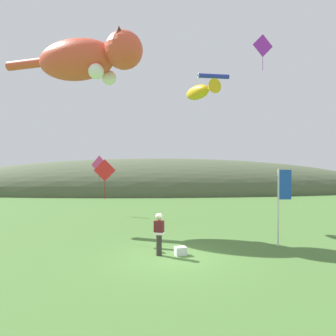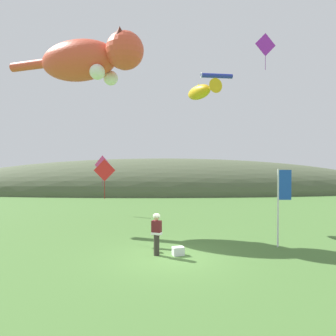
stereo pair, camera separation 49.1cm
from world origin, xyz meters
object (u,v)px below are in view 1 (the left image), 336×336
object	(u,v)px
kite_fish_windsock	(200,91)
kite_tube_streamer	(213,76)
picnic_cooler	(181,251)
kite_diamond_pink	(99,165)
kite_diamond_red	(105,171)
kite_spool	(159,250)
kite_diamond_violet	(263,46)
festival_attendant	(159,233)
kite_giant_cat	(86,59)
festival_banner_pole	(282,196)

from	to	relation	value
kite_fish_windsock	kite_tube_streamer	size ratio (longest dim) A/B	1.27
picnic_cooler	kite_tube_streamer	xyz separation A→B (m)	(3.78, 12.55, 10.73)
kite_fish_windsock	kite_diamond_pink	xyz separation A→B (m)	(-7.05, 4.91, -4.67)
kite_diamond_pink	kite_diamond_red	distance (m)	8.73
kite_diamond_pink	kite_diamond_red	bearing A→B (deg)	-79.43
kite_spool	kite_diamond_violet	distance (m)	15.53
festival_attendant	picnic_cooler	bearing A→B (deg)	-1.41
kite_giant_cat	festival_banner_pole	bearing A→B (deg)	-27.87
kite_giant_cat	kite_tube_streamer	distance (m)	10.79
kite_fish_windsock	kite_diamond_pink	size ratio (longest dim) A/B	1.43
picnic_cooler	kite_fish_windsock	bearing A→B (deg)	74.40
festival_attendant	kite_fish_windsock	distance (m)	10.32
kite_spool	kite_tube_streamer	bearing A→B (deg)	68.80
kite_tube_streamer	festival_attendant	bearing A→B (deg)	-110.54
kite_spool	kite_giant_cat	xyz separation A→B (m)	(-4.28, 6.14, 10.14)
kite_tube_streamer	festival_banner_pole	bearing A→B (deg)	-84.33
kite_diamond_red	festival_banner_pole	bearing A→B (deg)	-11.24
kite_giant_cat	kite_tube_streamer	xyz separation A→B (m)	(8.97, 5.96, 0.63)
kite_spool	kite_diamond_pink	world-z (taller)	kite_diamond_pink
kite_spool	picnic_cooler	size ratio (longest dim) A/B	0.47
kite_fish_windsock	kite_diamond_violet	world-z (taller)	kite_diamond_violet
kite_giant_cat	kite_diamond_pink	xyz separation A→B (m)	(-0.01, 4.93, -6.55)
picnic_cooler	kite_diamond_red	size ratio (longest dim) A/B	0.28
kite_fish_windsock	kite_diamond_violet	distance (m)	5.67
kite_tube_streamer	kite_diamond_red	xyz separation A→B (m)	(-7.38, -9.60, -7.39)
kite_fish_windsock	kite_diamond_red	xyz separation A→B (m)	(-5.45, -3.67, -4.87)
kite_spool	picnic_cooler	xyz separation A→B (m)	(0.91, -0.46, 0.05)
kite_giant_cat	kite_fish_windsock	bearing A→B (deg)	0.18
festival_attendant	kite_giant_cat	bearing A→B (deg)	123.03
kite_diamond_pink	kite_fish_windsock	bearing A→B (deg)	-34.86
kite_spool	kite_tube_streamer	size ratio (longest dim) A/B	0.10
kite_diamond_violet	kite_diamond_pink	xyz separation A→B (m)	(-11.45, 3.65, -8.02)
festival_banner_pole	kite_diamond_pink	xyz separation A→B (m)	(-10.10, 10.27, 1.34)
kite_diamond_violet	kite_diamond_red	size ratio (longest dim) A/B	1.20
kite_giant_cat	kite_diamond_violet	world-z (taller)	kite_diamond_violet
festival_banner_pole	kite_giant_cat	size ratio (longest dim) A/B	0.40
festival_attendant	kite_tube_streamer	bearing A→B (deg)	69.46
kite_diamond_violet	kite_diamond_pink	bearing A→B (deg)	162.33
kite_tube_streamer	kite_diamond_red	distance (m)	14.19
picnic_cooler	kite_diamond_violet	distance (m)	15.33
festival_attendant	kite_diamond_pink	world-z (taller)	kite_diamond_pink
kite_fish_windsock	kite_diamond_red	world-z (taller)	kite_fish_windsock
kite_giant_cat	kite_diamond_pink	bearing A→B (deg)	90.11
kite_tube_streamer	kite_diamond_pink	bearing A→B (deg)	-173.49
kite_diamond_pink	kite_diamond_violet	bearing A→B (deg)	-17.67
kite_giant_cat	kite_diamond_pink	size ratio (longest dim) A/B	3.91
picnic_cooler	festival_banner_pole	xyz separation A→B (m)	(4.90, 1.26, 2.20)
festival_attendant	kite_tube_streamer	size ratio (longest dim) A/B	0.67
kite_spool	kite_diamond_violet	world-z (taller)	kite_diamond_violet
festival_banner_pole	kite_diamond_violet	distance (m)	11.55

